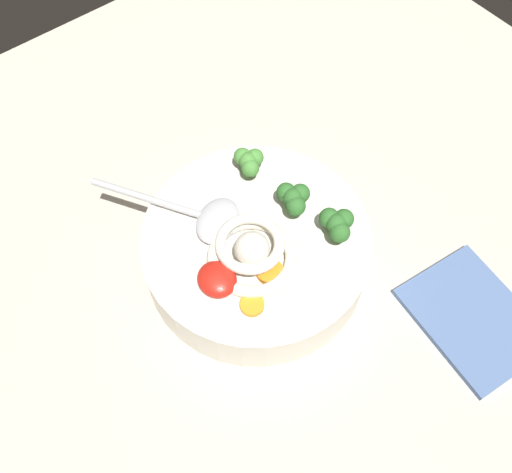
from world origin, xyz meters
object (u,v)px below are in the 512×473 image
object	(u,v)px
soup_spoon	(206,217)
noodle_pile	(250,250)
folded_napkin	(473,318)
soup_bowl	(256,249)

from	to	relation	value
soup_spoon	noodle_pile	bearing A→B (deg)	157.99
soup_spoon	folded_napkin	world-z (taller)	soup_spoon
noodle_pile	folded_napkin	xyz separation A→B (cm)	(-18.63, -16.03, -6.73)
soup_bowl	soup_spoon	world-z (taller)	soup_spoon
soup_spoon	folded_napkin	distance (cm)	30.93
soup_bowl	folded_napkin	xyz separation A→B (cm)	(-20.12, -14.09, -2.62)
noodle_pile	folded_napkin	world-z (taller)	noodle_pile
soup_bowl	folded_napkin	bearing A→B (deg)	-144.99
noodle_pile	folded_napkin	distance (cm)	25.48
noodle_pile	soup_spoon	xyz separation A→B (cm)	(6.39, 1.05, -0.49)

